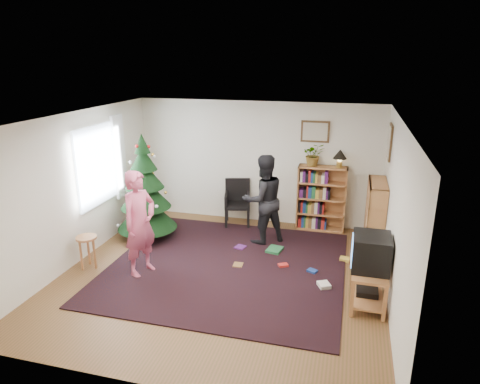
% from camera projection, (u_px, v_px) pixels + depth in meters
% --- Properties ---
extents(floor, '(5.00, 5.00, 0.00)m').
position_uv_depth(floor, '(222.00, 275.00, 6.84)').
color(floor, brown).
rests_on(floor, ground).
extents(ceiling, '(5.00, 5.00, 0.00)m').
position_uv_depth(ceiling, '(220.00, 118.00, 6.08)').
color(ceiling, white).
rests_on(ceiling, wall_back).
extents(wall_back, '(5.00, 0.02, 2.50)m').
position_uv_depth(wall_back, '(257.00, 163.00, 8.76)').
color(wall_back, silver).
rests_on(wall_back, floor).
extents(wall_front, '(5.00, 0.02, 2.50)m').
position_uv_depth(wall_front, '(145.00, 282.00, 4.16)').
color(wall_front, silver).
rests_on(wall_front, floor).
extents(wall_left, '(0.02, 5.00, 2.50)m').
position_uv_depth(wall_left, '(77.00, 189.00, 7.07)').
color(wall_left, silver).
rests_on(wall_left, floor).
extents(wall_right, '(0.02, 5.00, 2.50)m').
position_uv_depth(wall_right, '(395.00, 216.00, 5.85)').
color(wall_right, silver).
rests_on(wall_right, floor).
extents(rug, '(3.80, 3.60, 0.02)m').
position_uv_depth(rug, '(227.00, 266.00, 7.11)').
color(rug, black).
rests_on(rug, floor).
extents(window_pane, '(0.04, 1.20, 1.40)m').
position_uv_depth(window_pane, '(97.00, 166.00, 7.53)').
color(window_pane, silver).
rests_on(window_pane, wall_left).
extents(curtain, '(0.06, 0.35, 1.60)m').
position_uv_depth(curtain, '(119.00, 157.00, 8.17)').
color(curtain, white).
rests_on(curtain, wall_left).
extents(picture_back, '(0.55, 0.03, 0.42)m').
position_uv_depth(picture_back, '(315.00, 132.00, 8.24)').
color(picture_back, '#4C3319').
rests_on(picture_back, wall_back).
extents(picture_right, '(0.03, 0.50, 0.60)m').
position_uv_depth(picture_right, '(390.00, 142.00, 7.26)').
color(picture_right, '#4C3319').
rests_on(picture_right, wall_right).
extents(christmas_tree, '(1.12, 1.12, 2.03)m').
position_uv_depth(christmas_tree, '(146.00, 196.00, 7.98)').
color(christmas_tree, '#3F2816').
rests_on(christmas_tree, rug).
extents(bookshelf_back, '(0.95, 0.30, 1.30)m').
position_uv_depth(bookshelf_back, '(321.00, 198.00, 8.46)').
color(bookshelf_back, '#9D6838').
rests_on(bookshelf_back, floor).
extents(bookshelf_right, '(0.30, 0.95, 1.30)m').
position_uv_depth(bookshelf_right, '(375.00, 217.00, 7.44)').
color(bookshelf_right, '#9D6838').
rests_on(bookshelf_right, floor).
extents(tv_stand, '(0.48, 0.86, 0.55)m').
position_uv_depth(tv_stand, '(368.00, 282.00, 5.98)').
color(tv_stand, '#9D6838').
rests_on(tv_stand, floor).
extents(crt_tv, '(0.51, 0.55, 0.48)m').
position_uv_depth(crt_tv, '(371.00, 252.00, 5.84)').
color(crt_tv, black).
rests_on(crt_tv, tv_stand).
extents(armchair, '(0.62, 0.62, 0.93)m').
position_uv_depth(armchair, '(239.00, 200.00, 8.84)').
color(armchair, black).
rests_on(armchair, rug).
extents(stool, '(0.33, 0.33, 0.55)m').
position_uv_depth(stool, '(87.00, 244.00, 6.96)').
color(stool, '#9D6838').
rests_on(stool, floor).
extents(person_standing, '(0.59, 0.72, 1.70)m').
position_uv_depth(person_standing, '(140.00, 223.00, 6.67)').
color(person_standing, '#BF4C6A').
rests_on(person_standing, rug).
extents(person_by_chair, '(1.03, 1.00, 1.67)m').
position_uv_depth(person_by_chair, '(263.00, 199.00, 7.82)').
color(person_by_chair, black).
rests_on(person_by_chair, rug).
extents(potted_plant, '(0.49, 0.45, 0.45)m').
position_uv_depth(potted_plant, '(313.00, 155.00, 8.25)').
color(potted_plant, gray).
rests_on(potted_plant, bookshelf_back).
extents(table_lamp, '(0.26, 0.26, 0.35)m').
position_uv_depth(table_lamp, '(340.00, 155.00, 8.12)').
color(table_lamp, '#A57F33').
rests_on(table_lamp, bookshelf_back).
extents(floor_clutter, '(2.05, 1.24, 0.08)m').
position_uv_depth(floor_clutter, '(287.00, 262.00, 7.18)').
color(floor_clutter, '#A51E19').
rests_on(floor_clutter, rug).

